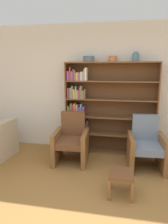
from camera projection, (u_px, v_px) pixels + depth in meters
wall_back at (109, 89)px, 4.35m from camera, size 12.00×0.06×2.75m
bookshelf at (101, 108)px, 4.29m from camera, size 1.91×0.30×1.94m
bowl_cream at (89, 59)px, 4.11m from camera, size 0.24×0.24×0.12m
bowl_sage at (113, 59)px, 4.02m from camera, size 0.19×0.19×0.12m
vase_tall at (136, 57)px, 3.94m from camera, size 0.14×0.14×0.19m
armchair_leather at (71, 141)px, 3.94m from camera, size 0.68×0.72×0.95m
armchair_cushioned at (146, 146)px, 3.68m from camera, size 0.67×0.71×0.95m
footstool at (121, 176)px, 2.85m from camera, size 0.35×0.35×0.36m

